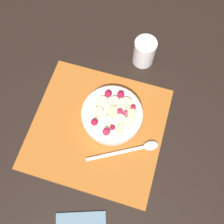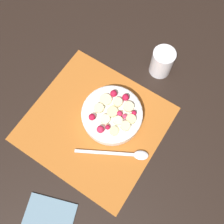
{
  "view_description": "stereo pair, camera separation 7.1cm",
  "coord_description": "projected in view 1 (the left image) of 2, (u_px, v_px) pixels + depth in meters",
  "views": [
    {
      "loc": [
        -0.1,
        0.19,
        0.72
      ],
      "look_at": [
        -0.03,
        -0.04,
        0.05
      ],
      "focal_mm": 40.0,
      "sensor_mm": 36.0,
      "label": 1
    },
    {
      "loc": [
        -0.17,
        0.17,
        0.72
      ],
      "look_at": [
        -0.03,
        -0.04,
        0.05
      ],
      "focal_mm": 40.0,
      "sensor_mm": 36.0,
      "label": 2
    }
  ],
  "objects": [
    {
      "name": "drinking_glass",
      "position": [
        144.0,
        52.0,
        0.79
      ],
      "size": [
        0.07,
        0.07,
        0.09
      ],
      "color": "white",
      "rests_on": "ground_plane"
    },
    {
      "name": "placemat",
      "position": [
        97.0,
        128.0,
        0.74
      ],
      "size": [
        0.39,
        0.37,
        0.01
      ],
      "color": "#B26023",
      "rests_on": "ground_plane"
    },
    {
      "name": "spoon",
      "position": [
        137.0,
        149.0,
        0.71
      ],
      "size": [
        0.19,
        0.12,
        0.01
      ],
      "rotation": [
        0.0,
        0.0,
        3.65
      ],
      "color": "silver",
      "rests_on": "placemat"
    },
    {
      "name": "ground_plane",
      "position": [
        97.0,
        128.0,
        0.75
      ],
      "size": [
        3.0,
        3.0,
        0.0
      ],
      "primitive_type": "plane",
      "color": "black"
    },
    {
      "name": "fruit_bowl",
      "position": [
        112.0,
        114.0,
        0.73
      ],
      "size": [
        0.18,
        0.18,
        0.06
      ],
      "color": "white",
      "rests_on": "placemat"
    }
  ]
}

